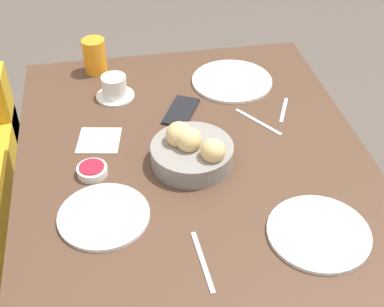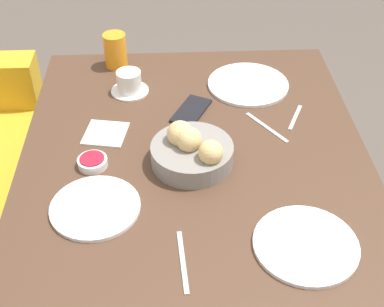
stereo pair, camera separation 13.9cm
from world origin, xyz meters
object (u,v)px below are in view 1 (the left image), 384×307
Objects in this scene: coffee_cup at (114,88)px; bread_basket at (192,151)px; juice_glass at (95,56)px; jam_bowl_berry at (92,170)px; fork_silver at (203,261)px; plate_near_right at (232,81)px; knife_silver at (258,122)px; napkin at (99,140)px; cell_phone at (183,111)px; plate_near_left at (319,233)px; spoon_coffee at (284,110)px; plate_far_center at (104,216)px.

bread_basket is at bearing -153.24° from coffee_cup.
juice_glass is 0.52m from jam_bowl_berry.
jam_bowl_berry reaches higher than fork_silver.
knife_silver is at bearing -173.84° from plate_near_right.
napkin is (-0.38, 0.01, -0.05)m from juice_glass.
napkin is at bearing 111.01° from cell_phone.
plate_near_left reaches higher than spoon_coffee.
napkin reaches higher than knife_silver.
plate_far_center is at bearing -172.65° from jam_bowl_berry.
knife_silver is 0.10m from spoon_coffee.
coffee_cup reaches higher than fork_silver.
napkin is (0.14, 0.24, -0.04)m from bread_basket.
coffee_cup is 0.70m from fork_silver.
spoon_coffee is at bearing -58.95° from bread_basket.
plate_near_right is 0.23m from knife_silver.
coffee_cup is at bearing 62.47° from knife_silver.
bread_basket is 1.62× the size of napkin.
juice_glass reaches higher than knife_silver.
spoon_coffee is at bearing -84.59° from napkin.
plate_far_center reaches higher than napkin.
cell_phone is at bearing -139.66° from juice_glass.
bread_basket is 0.84× the size of plate_near_right.
knife_silver is at bearing -117.53° from coffee_cup.
plate_near_left is 0.28m from fork_silver.
jam_bowl_berry is 0.47× the size of cell_phone.
spoon_coffee is (-0.16, -0.49, -0.03)m from coffee_cup.
bread_basket is at bearing -156.20° from juice_glass.
napkin is (0.44, 0.48, -0.00)m from plate_near_left.
fork_silver and spoon_coffee have the same top height.
juice_glass is at bearing 40.34° from cell_phone.
bread_basket reaches higher than cell_phone.
plate_near_left reaches higher than fork_silver.
juice_glass is at bearing -3.46° from jam_bowl_berry.
plate_near_left is 0.50m from plate_far_center.
napkin is at bearing -0.33° from plate_far_center.
plate_near_right is 0.49m from napkin.
jam_bowl_berry reaches higher than plate_far_center.
plate_near_left is 0.58m from cell_phone.
cell_phone reaches higher than spoon_coffee.
fork_silver is (-0.33, 0.04, -0.04)m from bread_basket.
coffee_cup reaches higher than napkin.
plate_near_left is 0.58m from jam_bowl_berry.
spoon_coffee is at bearing -33.94° from fork_silver.
bread_basket is 0.37m from spoon_coffee.
juice_glass reaches higher than bread_basket.
bread_basket is at bearing -56.29° from plate_far_center.
coffee_cup reaches higher than plate_near_left.
plate_near_left is at bearing -83.69° from fork_silver.
spoon_coffee is at bearing -8.65° from plate_near_left.
plate_far_center is 1.46× the size of knife_silver.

